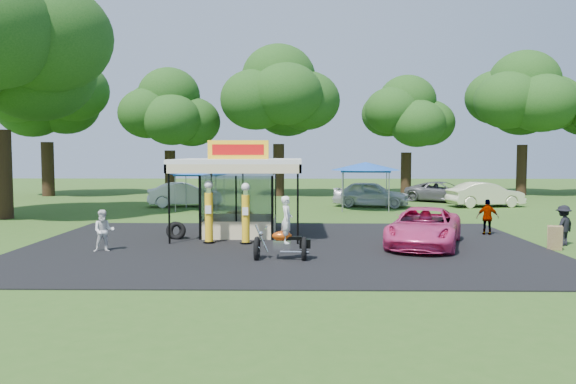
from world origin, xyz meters
The scene contains 24 objects.
ground centered at (0.00, 0.00, 0.00)m, with size 120.00×120.00×0.00m, color #31571B.
asphalt_apron centered at (0.00, 2.00, 0.02)m, with size 20.00×14.00×0.04m, color black.
gas_station_kiosk centered at (-2.00, 4.99, 1.78)m, with size 5.40×5.40×4.18m.
gas_pump_left centered at (-3.00, 2.65, 1.22)m, with size 0.47×0.47×2.55m.
gas_pump_right centered at (-1.52, 2.50, 1.18)m, with size 0.46×0.46×2.46m.
motorcycle centered at (0.10, -0.75, 0.89)m, with size 1.92×0.94×2.28m.
spare_tires centered at (-4.56, 3.71, 0.38)m, with size 0.94×0.63×0.79m.
a_frame_sign centered at (10.17, 1.36, 0.46)m, with size 0.56×0.62×0.92m.
kiosk_car centered at (-2.00, 7.20, 0.48)m, with size 1.13×2.82×0.96m, color yellow.
pink_sedan centered at (5.45, 2.09, 0.76)m, with size 2.51×5.44×1.51m, color #E63E83.
spectator_west centered at (-6.58, 0.74, 0.78)m, with size 0.76×0.59×1.56m, color white.
spectator_east_a centered at (10.97, 2.42, 0.80)m, with size 1.04×0.60×1.60m, color black.
spectator_east_b centered at (8.93, 5.12, 0.80)m, with size 0.94×0.39×1.61m, color gray.
bg_car_a centered at (-7.11, 18.31, 0.82)m, with size 1.73×4.96×1.63m, color silver.
bg_car_c centered at (5.56, 18.33, 0.87)m, with size 2.06×5.11×1.74m, color silver.
bg_car_d centered at (11.37, 22.08, 0.75)m, with size 2.50×5.41×1.50m, color #5E5E60.
bg_car_e centered at (13.27, 18.37, 0.83)m, with size 1.76×5.04×1.66m, color beige.
tent_west centered at (-5.63, 16.00, 2.52)m, with size 3.98×3.98×2.78m.
tent_east centered at (4.89, 16.22, 2.77)m, with size 4.38×4.38×3.06m.
oak_far_a centered at (-20.51, 27.45, 8.11)m, with size 10.76×10.76×12.75m.
oak_far_b centered at (-10.43, 28.73, 6.82)m, with size 8.95×8.95×10.68m.
oak_far_c centered at (-1.02, 27.98, 7.89)m, with size 10.55×10.55×12.44m.
oak_far_d centered at (10.22, 30.34, 6.52)m, with size 8.60×8.60×10.24m.
oak_far_e centered at (19.90, 29.03, 7.70)m, with size 10.13×10.13×12.06m.
Camera 1 is at (0.50, -19.58, 3.64)m, focal length 35.00 mm.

